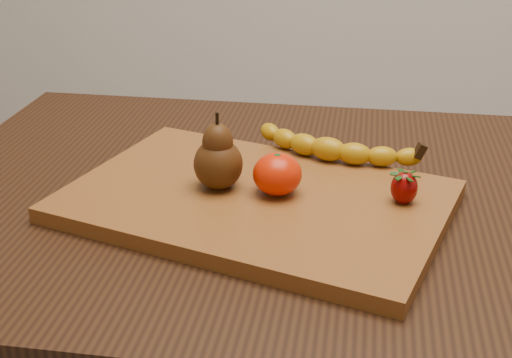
% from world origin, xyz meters
% --- Properties ---
extents(table, '(1.00, 0.70, 0.76)m').
position_xyz_m(table, '(0.00, 0.00, 0.66)').
color(table, black).
rests_on(table, ground).
extents(cutting_board, '(0.52, 0.42, 0.02)m').
position_xyz_m(cutting_board, '(-0.05, -0.05, 0.77)').
color(cutting_board, brown).
rests_on(cutting_board, table).
extents(banana, '(0.21, 0.11, 0.03)m').
position_xyz_m(banana, '(0.03, 0.07, 0.80)').
color(banana, '#BF8E09').
rests_on(banana, cutting_board).
extents(pear, '(0.06, 0.06, 0.10)m').
position_xyz_m(pear, '(-0.10, -0.04, 0.83)').
color(pear, '#45240B').
rests_on(pear, cutting_board).
extents(mandarin, '(0.06, 0.06, 0.05)m').
position_xyz_m(mandarin, '(-0.02, -0.04, 0.81)').
color(mandarin, red).
rests_on(mandarin, cutting_board).
extents(strawberry, '(0.04, 0.04, 0.04)m').
position_xyz_m(strawberry, '(0.13, -0.04, 0.80)').
color(strawberry, '#7E0403').
rests_on(strawberry, cutting_board).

